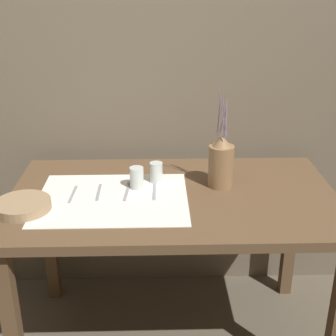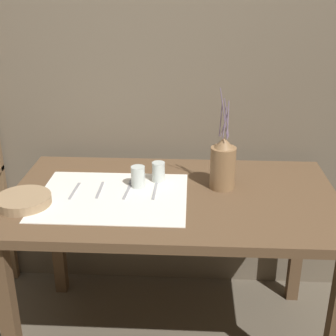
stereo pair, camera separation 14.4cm
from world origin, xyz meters
The scene contains 11 objects.
stone_wall_back centered at (0.00, 0.51, 1.20)m, with size 7.00×0.06×2.40m.
wooden_table centered at (0.00, 0.00, 0.68)m, with size 1.39×0.81×0.78m.
linen_cloth centered at (-0.26, -0.04, 0.78)m, with size 0.62×0.49×0.00m.
pitcher_with_flowers centered at (0.21, 0.08, 0.89)m, with size 0.11×0.11×0.45m.
wooden_bowl centered at (-0.60, -0.13, 0.80)m, with size 0.22×0.22×0.04m.
glass_tumbler_near centered at (-0.16, 0.06, 0.83)m, with size 0.06×0.06×0.09m.
glass_tumbler_far centered at (-0.07, 0.13, 0.83)m, with size 0.06×0.06×0.09m.
fork_inner centered at (-0.43, 0.00, 0.78)m, with size 0.02×0.16×0.00m.
fork_outer centered at (-0.32, 0.02, 0.78)m, with size 0.01×0.16×0.00m.
spoon_inner centered at (-0.19, 0.06, 0.78)m, with size 0.03×0.17×0.02m.
knife_center centered at (-0.08, 0.02, 0.78)m, with size 0.01×0.16×0.00m.
Camera 2 is at (0.07, -1.78, 1.65)m, focal length 50.00 mm.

